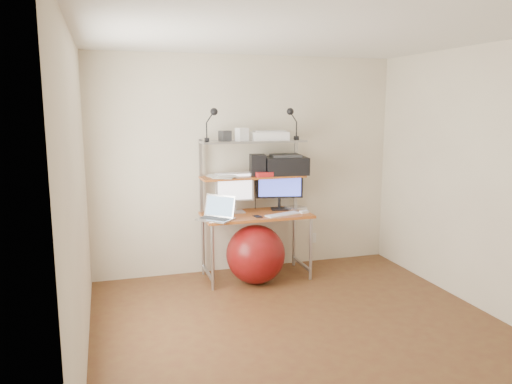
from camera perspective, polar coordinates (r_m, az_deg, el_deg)
room at (r=4.16m, az=5.84°, el=0.29°), size 3.60×3.60×3.60m
computer_desk at (r=5.61m, az=-0.17°, el=-0.20°), size 1.20×0.60×1.57m
wall_outlet at (r=6.30m, az=6.54°, el=-5.24°), size 0.08×0.01×0.12m
monitor_silver at (r=5.62m, az=-2.44°, el=0.30°), size 0.44×0.16×0.49m
monitor_black at (r=5.78m, az=2.70°, el=0.68°), size 0.54×0.19×0.55m
laptop at (r=5.33m, az=-4.42°, el=-2.54°), size 0.46×0.46×0.32m
keyboard at (r=5.53m, az=3.08°, el=-2.57°), size 0.43×0.24×0.01m
mouse at (r=5.65m, az=5.52°, el=-2.27°), size 0.11×0.08×0.03m
mac_mini at (r=5.81m, az=4.52°, el=-1.85°), size 0.24×0.24×0.04m
phone at (r=5.43m, az=0.18°, el=-2.81°), size 0.08×0.13×0.01m
printer at (r=5.76m, az=3.40°, el=3.11°), size 0.52×0.39×0.23m
nas_cube at (r=5.63m, az=0.19°, el=3.10°), size 0.18×0.18×0.24m
red_box at (r=5.58m, az=0.90°, el=2.04°), size 0.20×0.14×0.05m
scanner at (r=5.67m, az=1.54°, el=6.49°), size 0.43×0.30×0.11m
box_white at (r=5.53m, az=-1.62°, el=6.61°), size 0.15×0.13×0.14m
box_grey at (r=5.54m, az=-3.57°, el=6.44°), size 0.14×0.14×0.11m
clip_lamp_left at (r=5.37m, az=-5.00°, el=8.52°), size 0.14×0.08×0.36m
clip_lamp_right at (r=5.63m, az=4.08°, el=8.58°), size 0.14×0.08×0.36m
exercise_ball at (r=5.51m, az=-0.04°, el=-7.13°), size 0.65×0.65×0.65m
paper_stack at (r=5.55m, az=-3.83°, el=1.83°), size 0.34×0.42×0.02m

